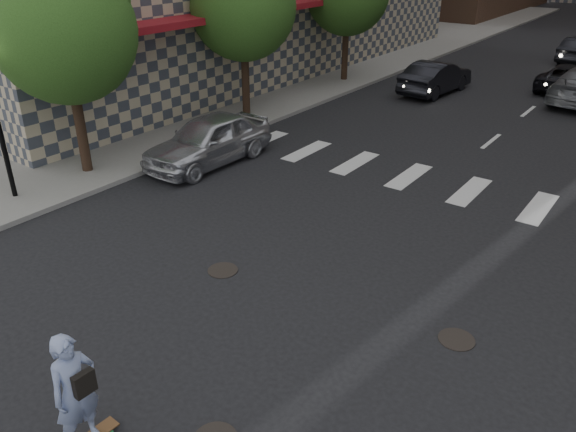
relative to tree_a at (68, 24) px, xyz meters
name	(u,v)px	position (x,y,z in m)	size (l,w,h in m)	color
ground	(257,329)	(9.45, -3.14, -4.65)	(160.00, 160.00, 0.00)	black
sidewalk_left	(280,66)	(-5.05, 16.86, -4.57)	(13.00, 80.00, 0.15)	gray
tree_a	(68,24)	(0.00, 0.00, 0.00)	(4.20, 4.20, 6.60)	#382619
tree_b	(246,1)	(0.00, 8.00, 0.00)	(4.20, 4.20, 6.60)	#382619
manhole_b	(223,270)	(7.45, -1.94, -4.64)	(0.70, 0.70, 0.02)	black
manhole_c	(457,339)	(12.75, -1.14, -4.64)	(0.70, 0.70, 0.02)	black
skateboarder	(75,392)	(9.15, -6.86, -3.57)	(0.52, 1.04, 2.05)	brown
silver_sedan	(209,140)	(2.45, 2.94, -3.82)	(1.94, 4.82, 1.64)	silver
traffic_car_a	(436,77)	(4.79, 16.43, -3.87)	(1.64, 4.70, 1.55)	black
traffic_car_c	(570,78)	(9.98, 20.85, -3.99)	(2.16, 4.69, 1.30)	black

